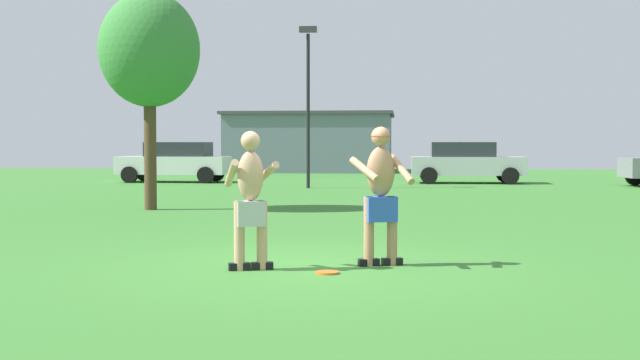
{
  "coord_description": "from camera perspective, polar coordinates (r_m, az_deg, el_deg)",
  "views": [
    {
      "loc": [
        1.12,
        -10.27,
        1.53
      ],
      "look_at": [
        0.08,
        0.29,
        1.06
      ],
      "focal_mm": 46.88,
      "sensor_mm": 36.0,
      "label": 1
    }
  ],
  "objects": [
    {
      "name": "player_near",
      "position": [
        10.09,
        -4.77,
        -1.19
      ],
      "size": [
        0.75,
        0.67,
        1.68
      ],
      "color": "black",
      "rests_on": "ground_plane"
    },
    {
      "name": "car_white_far_end",
      "position": [
        33.49,
        -9.86,
        1.27
      ],
      "size": [
        4.31,
        2.05,
        1.58
      ],
      "color": "white",
      "rests_on": "ground_plane"
    },
    {
      "name": "tree_behind_players",
      "position": [
        19.73,
        -11.57,
        8.62
      ],
      "size": [
        2.31,
        2.31,
        5.0
      ],
      "color": "#4C3823",
      "rests_on": "ground_plane"
    },
    {
      "name": "car_silver_mid_lot",
      "position": [
        32.61,
        9.96,
        1.23
      ],
      "size": [
        4.3,
        2.02,
        1.58
      ],
      "color": "silver",
      "rests_on": "ground_plane"
    },
    {
      "name": "ground_plane",
      "position": [
        10.45,
        -0.62,
        -5.9
      ],
      "size": [
        80.0,
        80.0,
        0.0
      ],
      "primitive_type": "plane",
      "color": "#38752D"
    },
    {
      "name": "frisbee",
      "position": [
        9.86,
        0.5,
        -6.33
      ],
      "size": [
        0.28,
        0.28,
        0.03
      ],
      "primitive_type": "cylinder",
      "color": "orange",
      "rests_on": "ground_plane"
    },
    {
      "name": "outbuilding_behind_lot",
      "position": [
        46.06,
        -0.57,
        2.61
      ],
      "size": [
        9.02,
        7.17,
        3.2
      ],
      "color": "slate",
      "rests_on": "ground_plane"
    },
    {
      "name": "lamp_post",
      "position": [
        28.64,
        -0.82,
        6.25
      ],
      "size": [
        0.6,
        0.24,
        5.51
      ],
      "color": "black",
      "rests_on": "ground_plane"
    },
    {
      "name": "player_in_blue",
      "position": [
        10.43,
        4.17,
        -0.58
      ],
      "size": [
        0.83,
        0.69,
        1.75
      ],
      "color": "black",
      "rests_on": "ground_plane"
    }
  ]
}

